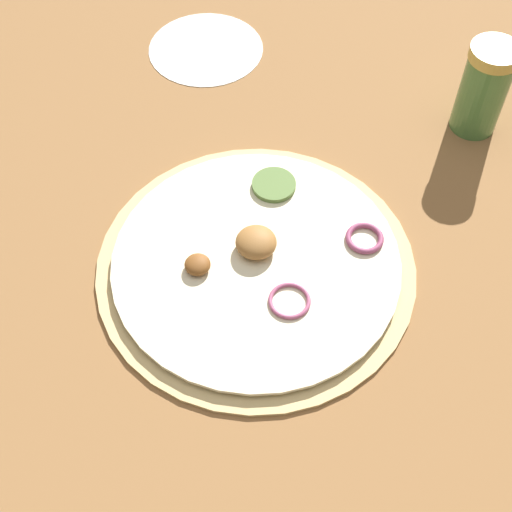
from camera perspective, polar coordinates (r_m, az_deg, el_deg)
name	(u,v)px	position (r m, az deg, el deg)	size (l,w,h in m)	color
ground_plane	(256,267)	(0.65, 0.00, -0.89)	(3.00, 3.00, 0.00)	olive
pizza	(257,262)	(0.64, 0.06, -0.51)	(0.29, 0.29, 0.03)	#D6B77A
spice_jar	(484,88)	(0.76, 17.75, 12.65)	(0.05, 0.05, 0.10)	#4C7F42
flour_patch	(206,48)	(0.86, -4.03, 16.24)	(0.13, 0.13, 0.00)	white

